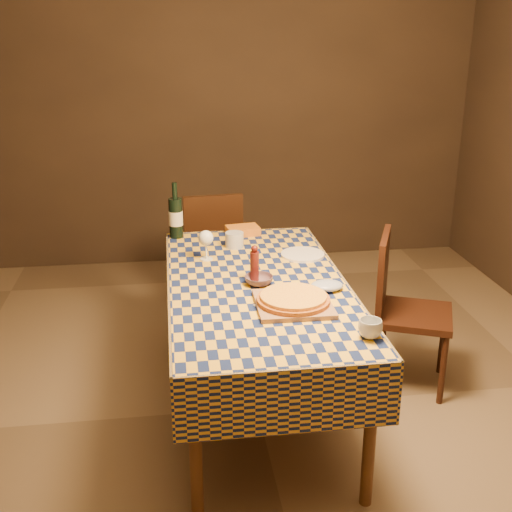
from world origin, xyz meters
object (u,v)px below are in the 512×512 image
Objects in this scene: pizza at (293,298)px; bowl at (259,280)px; cutting_board at (293,304)px; white_plate at (303,255)px; chair_right at (401,302)px; wine_bottle at (176,217)px; dining_table at (257,296)px; chair_far at (212,245)px.

pizza is 0.32m from bowl.
cutting_board is 0.72m from white_plate.
cutting_board is at bearing -146.29° from chair_right.
wine_bottle is at bearing 115.56° from bowl.
dining_table is at bearing -168.75° from chair_right.
white_plate is (0.32, 0.40, -0.02)m from bowl.
white_plate is at bearing -64.37° from chair_far.
wine_bottle is 0.38× the size of chair_right.
cutting_board is at bearing -65.02° from wine_bottle.
dining_table is at bearing 112.04° from pizza.
cutting_board is 0.03m from pizza.
cutting_board is at bearing -66.75° from bowl.
cutting_board is 1.71m from chair_far.
cutting_board is 2.42× the size of bowl.
wine_bottle reaches higher than bowl.
dining_table is 5.17× the size of wine_bottle.
bowl is 0.51m from white_plate.
cutting_board is at bearing -80.57° from chair_far.
bowl is 1.41m from chair_far.
dining_table is 0.10m from bowl.
white_plate is 1.11m from chair_far.
bowl is (-0.13, 0.29, -0.02)m from pizza.
bowl reaches higher than dining_table.
chair_far is (-0.28, 1.67, -0.26)m from cutting_board.
chair_right is (1.02, -1.18, 0.00)m from chair_far.
cutting_board is 1.27m from wine_bottle.
chair_far is 1.56m from chair_right.
chair_far is (-0.47, 0.98, -0.25)m from white_plate.
wine_bottle is 1.39× the size of white_plate.
white_plate is at bearing 49.09° from dining_table.
dining_table is at bearing -130.91° from white_plate.
white_plate is at bearing 51.49° from bowl.
chair_right is at bearing -27.09° from wine_bottle.
pizza is 0.41× the size of chair_right.
white_plate is at bearing 74.54° from cutting_board.
pizza is 1.48× the size of white_plate.
dining_table is at bearing 98.18° from bowl.
wine_bottle reaches higher than pizza.
pizza is at bearing -80.57° from chair_far.
dining_table is at bearing -83.77° from chair_far.
chair_right is at bearing 33.71° from pizza.
wine_bottle is (-0.54, 1.15, 0.09)m from pizza.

